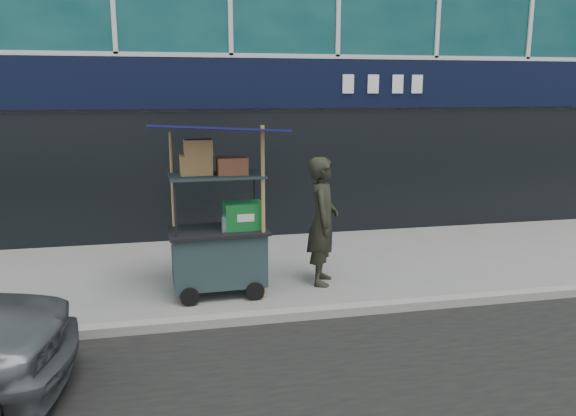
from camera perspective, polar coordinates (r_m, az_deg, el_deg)
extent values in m
plane|color=slate|center=(7.24, -1.78, -10.78)|extent=(80.00, 80.00, 0.00)
cube|color=gray|center=(7.04, -1.48, -10.95)|extent=(80.00, 0.18, 0.12)
cube|color=black|center=(10.50, -5.72, 12.45)|extent=(15.68, 0.06, 0.90)
cube|color=black|center=(10.66, -5.56, 3.28)|extent=(15.68, 0.04, 2.40)
cube|color=#1B2A2E|center=(7.85, -7.07, -5.01)|extent=(1.28, 0.77, 0.73)
cylinder|color=black|center=(7.57, -9.95, -8.90)|extent=(0.25, 0.06, 0.25)
cylinder|color=black|center=(7.67, -3.35, -8.45)|extent=(0.25, 0.06, 0.25)
cube|color=black|center=(7.74, -7.14, -2.28)|extent=(1.36, 0.86, 0.04)
cylinder|color=black|center=(7.31, -11.38, -0.29)|extent=(0.03, 0.03, 0.78)
cylinder|color=black|center=(7.45, -2.54, 0.16)|extent=(0.03, 0.03, 0.78)
cylinder|color=black|center=(7.93, -11.61, 0.64)|extent=(0.03, 0.03, 0.78)
cylinder|color=black|center=(8.05, -3.43, 1.04)|extent=(0.03, 0.03, 0.78)
cube|color=#1B2A2E|center=(7.59, -7.29, 3.30)|extent=(1.28, 0.77, 0.03)
cylinder|color=olive|center=(7.47, -2.53, -0.63)|extent=(0.05, 0.05, 2.35)
cylinder|color=olive|center=(7.96, -11.56, -0.46)|extent=(0.04, 0.04, 2.24)
cube|color=#0D0C44|center=(7.53, -7.42, 8.01)|extent=(1.82, 1.31, 0.21)
cube|color=#0E5D27|center=(7.70, -4.54, -0.76)|extent=(0.53, 0.38, 0.36)
cylinder|color=silver|center=(7.52, -6.50, -1.71)|extent=(0.07, 0.07, 0.21)
cylinder|color=#1743B0|center=(7.50, -6.52, -0.85)|extent=(0.03, 0.03, 0.02)
cube|color=#92653E|center=(7.60, -9.32, 4.35)|extent=(0.43, 0.33, 0.26)
cube|color=brown|center=(7.55, -5.69, 4.29)|extent=(0.41, 0.31, 0.23)
cube|color=#92653E|center=(7.56, -9.13, 6.11)|extent=(0.37, 0.28, 0.21)
imported|color=black|center=(8.13, 3.54, -1.33)|extent=(0.64, 0.79, 1.87)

